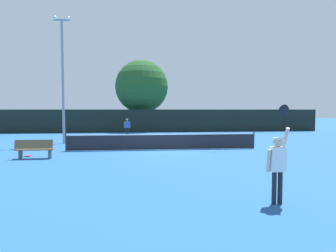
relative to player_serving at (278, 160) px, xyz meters
name	(u,v)px	position (x,y,z in m)	size (l,w,h in m)	color
ground_plane	(163,150)	(-1.97, 10.59, -1.14)	(120.00, 120.00, 0.00)	#235693
tennis_net	(163,141)	(-1.97, 10.59, -0.63)	(11.49, 0.08, 1.07)	#232328
perimeter_fence	(151,121)	(-1.97, 24.69, 0.08)	(37.58, 0.12, 2.43)	black
player_serving	(278,160)	(0.00, 0.00, 0.00)	(0.68, 0.40, 2.57)	white
player_receiving	(127,126)	(-4.38, 19.62, -0.16)	(0.57, 0.24, 1.61)	blue
tennis_ball	(213,152)	(0.74, 9.22, -1.11)	(0.07, 0.07, 0.07)	#CCE033
spare_racket	(29,156)	(-9.19, 8.92, -1.12)	(0.28, 0.52, 0.04)	black
courtside_bench	(35,149)	(-8.59, 8.04, -0.66)	(1.80, 0.44, 0.95)	brown
light_pole	(63,72)	(-8.73, 14.69, 3.92)	(1.18, 0.28, 8.98)	gray
large_tree	(142,87)	(-2.88, 27.82, 3.96)	(6.17, 6.17, 8.20)	brown
parked_car_near	(122,123)	(-5.33, 29.89, -0.36)	(2.14, 4.30, 1.69)	#B7B7BC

